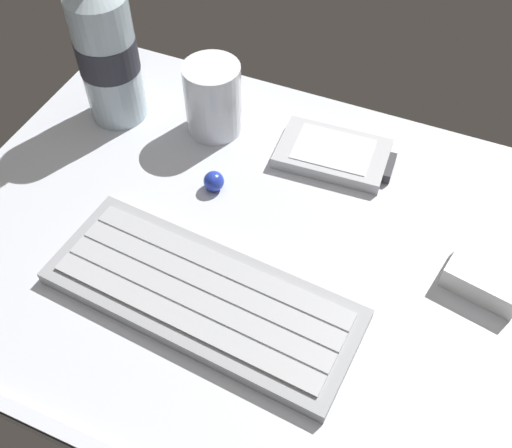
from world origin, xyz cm
name	(u,v)px	position (x,y,z in cm)	size (l,w,h in cm)	color
ground_plane	(255,251)	(0.00, -0.23, -0.99)	(64.00, 48.00, 2.80)	silver
keyboard	(202,295)	(-1.89, -7.99, 0.81)	(29.78, 13.28, 1.70)	#93969B
handheld_device	(334,154)	(3.25, 14.31, 0.73)	(13.11, 8.30, 1.50)	#B7BABF
juice_cup	(213,101)	(-11.12, 13.72, 3.91)	(6.40, 6.40, 8.50)	silver
water_bottle	(106,48)	(-22.71, 11.63, 9.01)	(6.73, 6.73, 20.80)	silver
charger_block	(488,275)	(21.57, 4.29, 1.20)	(7.00, 5.60, 2.40)	white
trackball_mouse	(214,181)	(-7.00, 5.00, 1.10)	(2.20, 2.20, 2.20)	#2338B2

